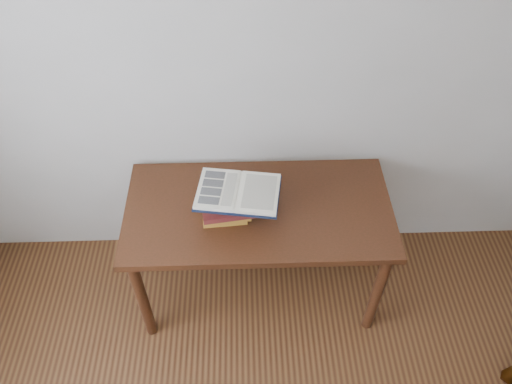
{
  "coord_description": "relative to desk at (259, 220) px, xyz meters",
  "views": [
    {
      "loc": [
        -0.09,
        -0.24,
        2.61
      ],
      "look_at": [
        -0.04,
        1.28,
        0.94
      ],
      "focal_mm": 35.0,
      "sensor_mm": 36.0,
      "label": 1
    }
  ],
  "objects": [
    {
      "name": "open_book",
      "position": [
        -0.1,
        -0.06,
        0.29
      ],
      "size": [
        0.42,
        0.32,
        0.03
      ],
      "rotation": [
        0.0,
        0.0,
        -0.15
      ],
      "color": "black",
      "rests_on": "book_stack"
    },
    {
      "name": "book_stack",
      "position": [
        -0.16,
        -0.04,
        0.19
      ],
      "size": [
        0.29,
        0.22,
        0.18
      ],
      "color": "#BC802A",
      "rests_on": "desk"
    },
    {
      "name": "desk",
      "position": [
        0.0,
        0.0,
        0.0
      ],
      "size": [
        1.34,
        0.67,
        0.72
      ],
      "color": "#431E10",
      "rests_on": "ground"
    }
  ]
}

